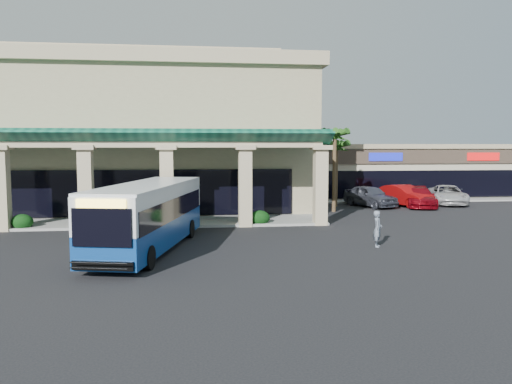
{
  "coord_description": "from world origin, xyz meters",
  "views": [
    {
      "loc": [
        -1.41,
        -23.68,
        4.66
      ],
      "look_at": [
        1.9,
        3.24,
        2.2
      ],
      "focal_mm": 35.0,
      "sensor_mm": 36.0,
      "label": 1
    }
  ],
  "objects": [
    {
      "name": "transit_bus",
      "position": [
        -3.49,
        -1.0,
        1.51
      ],
      "size": [
        4.86,
        11.1,
        3.02
      ],
      "primitive_type": null,
      "rotation": [
        0.0,
        0.0,
        -0.22
      ],
      "color": "navy",
      "rests_on": "ground"
    },
    {
      "name": "main_building",
      "position": [
        -8.0,
        16.0,
        5.67
      ],
      "size": [
        30.8,
        14.8,
        11.35
      ],
      "primitive_type": null,
      "color": "tan",
      "rests_on": "ground"
    },
    {
      "name": "car_silver",
      "position": [
        12.15,
        13.64,
        0.84
      ],
      "size": [
        3.54,
        5.32,
        1.68
      ],
      "primitive_type": "imported",
      "rotation": [
        0.0,
        0.0,
        0.34
      ],
      "color": "#404350",
      "rests_on": "ground"
    },
    {
      "name": "palm_0",
      "position": [
        8.5,
        11.0,
        3.3
      ],
      "size": [
        2.4,
        2.4,
        6.6
      ],
      "primitive_type": null,
      "color": "#1E4913",
      "rests_on": "ground"
    },
    {
      "name": "arcade",
      "position": [
        -8.0,
        6.8,
        2.85
      ],
      "size": [
        30.0,
        6.2,
        5.7
      ],
      "primitive_type": null,
      "color": "#0C4C39",
      "rests_on": "ground"
    },
    {
      "name": "car_gray",
      "position": [
        18.97,
        14.46,
        0.77
      ],
      "size": [
        4.09,
        6.06,
        1.54
      ],
      "primitive_type": "imported",
      "rotation": [
        0.0,
        0.0,
        -0.3
      ],
      "color": "silver",
      "rests_on": "ground"
    },
    {
      "name": "car_red",
      "position": [
        15.9,
        13.07,
        0.76
      ],
      "size": [
        3.49,
        5.63,
        1.52
      ],
      "primitive_type": "imported",
      "rotation": [
        0.0,
        0.0,
        -0.28
      ],
      "color": "maroon",
      "rests_on": "ground"
    },
    {
      "name": "car_white",
      "position": [
        14.84,
        13.54,
        0.84
      ],
      "size": [
        3.6,
        5.36,
        1.67
      ],
      "primitive_type": "imported",
      "rotation": [
        0.0,
        0.0,
        0.4
      ],
      "color": "#960A0B",
      "rests_on": "ground"
    },
    {
      "name": "broadleaf_tree",
      "position": [
        7.5,
        19.0,
        2.41
      ],
      "size": [
        2.6,
        2.6,
        4.81
      ],
      "primitive_type": null,
      "color": "black",
      "rests_on": "ground"
    },
    {
      "name": "palm_1",
      "position": [
        9.5,
        14.0,
        2.9
      ],
      "size": [
        2.4,
        2.4,
        5.8
      ],
      "primitive_type": null,
      "color": "#1E4913",
      "rests_on": "ground"
    },
    {
      "name": "pedestrian",
      "position": [
        7.03,
        -1.56,
        0.85
      ],
      "size": [
        0.62,
        0.73,
        1.7
      ],
      "primitive_type": "imported",
      "rotation": [
        0.0,
        0.0,
        1.16
      ],
      "color": "slate",
      "rests_on": "ground"
    },
    {
      "name": "strip_mall",
      "position": [
        18.0,
        24.0,
        2.45
      ],
      "size": [
        22.5,
        12.5,
        4.9
      ],
      "primitive_type": null,
      "color": "beige",
      "rests_on": "ground"
    },
    {
      "name": "ground",
      "position": [
        0.0,
        0.0,
        0.0
      ],
      "size": [
        110.0,
        110.0,
        0.0
      ],
      "primitive_type": "plane",
      "color": "black"
    }
  ]
}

